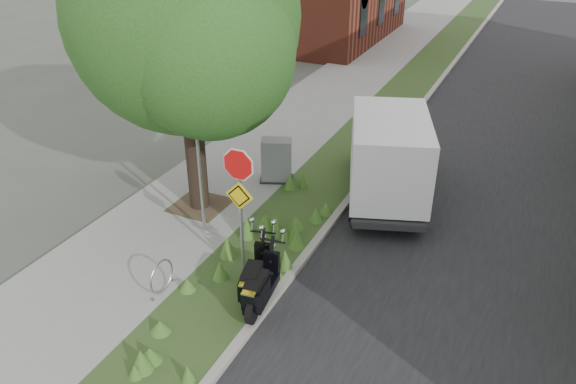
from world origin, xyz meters
name	(u,v)px	position (x,y,z in m)	size (l,w,h in m)	color
ground	(289,314)	(0.00, 0.00, 0.00)	(120.00, 120.00, 0.00)	#4C5147
sidewalk_near	(301,118)	(-4.25, 10.00, 0.06)	(3.50, 60.00, 0.12)	gray
verge	(371,130)	(-1.50, 10.00, 0.06)	(2.00, 60.00, 0.12)	#324C20
kerb_near	(399,135)	(-0.50, 10.00, 0.07)	(0.20, 60.00, 0.13)	#9E9991
road	(504,154)	(3.00, 10.00, 0.01)	(7.00, 60.00, 0.01)	black
street_tree_main	(183,29)	(-4.08, 2.86, 4.80)	(6.21, 5.54, 7.66)	black
bare_post	(199,158)	(-3.20, 1.80, 2.12)	(0.08, 0.08, 4.00)	#A5A8AD
bike_hoop	(161,277)	(-2.70, -0.60, 0.50)	(0.06, 0.78, 0.77)	#A5A8AD
sign_assembly	(239,189)	(-1.40, 0.58, 2.33)	(0.94, 0.08, 3.22)	#A5A8AD
scooter_near	(254,282)	(-0.80, 0.01, 0.55)	(0.67, 1.85, 0.89)	black
scooter_far	(260,291)	(-0.57, -0.18, 0.55)	(0.54, 1.85, 0.88)	black
box_truck	(388,152)	(0.31, 5.56, 1.41)	(3.29, 5.10, 2.16)	#262628
utility_cabinet	(276,161)	(-2.80, 5.04, 0.73)	(1.12, 0.95, 1.27)	#262628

